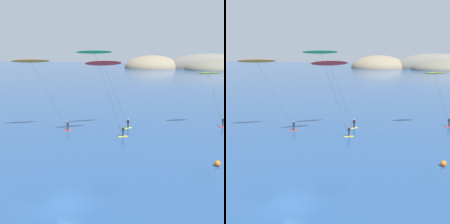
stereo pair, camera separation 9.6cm
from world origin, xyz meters
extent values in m
plane|color=navy|center=(0.00, 0.00, 0.00)|extent=(600.00, 600.00, 0.00)
ellipsoid|color=slate|center=(10.38, 213.10, 0.00)|extent=(67.53, 32.59, 23.49)
ellipsoid|color=#6B6656|center=(14.01, 205.88, 0.00)|extent=(43.39, 45.16, 15.45)
ellipsoid|color=#84755B|center=(-33.31, 211.51, 0.00)|extent=(45.27, 45.63, 20.27)
cube|color=yellow|center=(-1.05, 21.45, 0.04)|extent=(1.50, 1.09, 0.08)
cylinder|color=black|center=(-1.05, 21.45, 0.48)|extent=(0.22, 0.22, 0.80)
cube|color=black|center=(-1.05, 21.45, 1.18)|extent=(0.39, 0.36, 0.60)
sphere|color=#9E7051|center=(-1.05, 21.45, 1.60)|extent=(0.22, 0.22, 0.22)
cylinder|color=black|center=(-1.33, 21.24, 1.06)|extent=(0.36, 0.46, 0.04)
ellipsoid|color=green|center=(-4.71, 18.72, 13.37)|extent=(5.18, 4.32, 0.65)
cylinder|color=#D660B7|center=(-4.71, 18.72, 13.42)|extent=(4.29, 3.26, 0.16)
cylinder|color=#333338|center=(-3.02, 19.98, 7.16)|extent=(3.41, 2.55, 12.21)
cube|color=yellow|center=(-1.67, 26.64, 0.04)|extent=(1.25, 1.42, 0.08)
cylinder|color=black|center=(-1.67, 26.64, 0.48)|extent=(0.22, 0.22, 0.80)
cube|color=black|center=(-1.67, 26.64, 1.18)|extent=(0.39, 0.36, 0.60)
sphere|color=beige|center=(-1.67, 26.64, 1.60)|extent=(0.22, 0.22, 0.22)
cylinder|color=black|center=(-1.96, 26.44, 1.06)|extent=(0.34, 0.48, 0.04)
ellipsoid|color=red|center=(-5.33, 24.12, 11.53)|extent=(6.11, 4.89, 1.02)
cylinder|color=#23D6DB|center=(-5.33, 24.12, 11.58)|extent=(5.06, 3.55, 0.16)
cylinder|color=#333338|center=(-3.64, 25.28, 6.25)|extent=(3.40, 2.35, 10.38)
cube|color=red|center=(14.42, 33.27, 0.04)|extent=(1.32, 1.37, 0.08)
cylinder|color=black|center=(14.42, 33.27, 0.48)|extent=(0.22, 0.22, 0.80)
cube|color=black|center=(14.42, 33.27, 1.18)|extent=(0.39, 0.34, 0.60)
sphere|color=#9E7051|center=(14.42, 33.27, 1.60)|extent=(0.22, 0.22, 0.22)
cylinder|color=black|center=(14.12, 33.10, 1.06)|extent=(0.31, 0.50, 0.04)
ellipsoid|color=yellow|center=(11.31, 31.50, 9.75)|extent=(4.62, 3.52, 0.59)
cylinder|color=#1432E0|center=(11.31, 31.50, 9.80)|extent=(3.75, 2.24, 0.16)
cylinder|color=#333338|center=(12.72, 32.30, 5.36)|extent=(2.83, 1.63, 8.60)
cube|color=red|center=(-11.17, 21.80, 0.04)|extent=(1.42, 1.25, 0.08)
cylinder|color=black|center=(-11.17, 21.80, 0.48)|extent=(0.22, 0.22, 0.80)
cube|color=black|center=(-11.17, 21.80, 1.18)|extent=(0.39, 0.35, 0.60)
sphere|color=beige|center=(-11.17, 21.80, 1.60)|extent=(0.22, 0.22, 0.22)
cylinder|color=black|center=(-11.46, 21.61, 1.06)|extent=(0.32, 0.49, 0.04)
ellipsoid|color=orange|center=(-15.88, 18.87, 11.94)|extent=(5.92, 4.46, 0.73)
cylinder|color=#0F7FE5|center=(-15.88, 18.87, 11.99)|extent=(4.96, 3.17, 0.16)
cylinder|color=#333338|center=(-13.67, 20.24, 6.45)|extent=(4.45, 2.78, 10.79)
sphere|color=orange|center=(13.10, 13.80, 0.35)|extent=(0.70, 0.70, 0.70)
camera|label=1|loc=(11.37, -20.08, 13.50)|focal=45.00mm
camera|label=2|loc=(11.46, -20.05, 13.50)|focal=45.00mm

